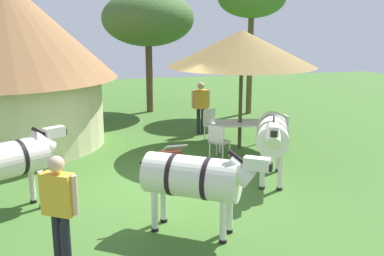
{
  "coord_description": "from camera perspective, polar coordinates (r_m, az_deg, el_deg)",
  "views": [
    {
      "loc": [
        -1.62,
        -9.19,
        3.48
      ],
      "look_at": [
        0.92,
        0.73,
        1.0
      ],
      "focal_mm": 41.88,
      "sensor_mm": 36.0,
      "label": 1
    }
  ],
  "objects": [
    {
      "name": "acacia_tree_far_lawn",
      "position": [
        17.18,
        -5.62,
        13.67
      ],
      "size": [
        3.43,
        3.43,
        4.56
      ],
      "color": "brown",
      "rests_on": "ground_plane"
    },
    {
      "name": "standing_watcher",
      "position": [
        6.54,
        -16.58,
        -9.09
      ],
      "size": [
        0.52,
        0.42,
        1.69
      ],
      "rotation": [
        0.0,
        0.0,
        -0.56
      ],
      "color": "black",
      "rests_on": "ground_plane"
    },
    {
      "name": "shade_umbrella",
      "position": [
        12.08,
        6.37,
        10.04
      ],
      "size": [
        3.95,
        3.95,
        3.23
      ],
      "color": "#413D21",
      "rests_on": "ground_plane"
    },
    {
      "name": "patio_chair_near_lawn",
      "position": [
        11.39,
        3.35,
        -1.47
      ],
      "size": [
        0.61,
        0.61,
        0.9
      ],
      "rotation": [
        0.0,
        0.0,
        -0.83
      ],
      "color": "silver",
      "rests_on": "ground_plane"
    },
    {
      "name": "patio_chair_west_end",
      "position": [
        13.27,
        2.49,
        0.72
      ],
      "size": [
        0.57,
        0.56,
        0.9
      ],
      "rotation": [
        0.0,
        0.0,
        -2.73
      ],
      "color": "white",
      "rests_on": "ground_plane"
    },
    {
      "name": "patio_chair_east_end",
      "position": [
        12.75,
        11.35,
        -0.07
      ],
      "size": [
        0.47,
        0.48,
        0.9
      ],
      "rotation": [
        0.0,
        0.0,
        1.46
      ],
      "color": "silver",
      "rests_on": "ground_plane"
    },
    {
      "name": "thatched_hut",
      "position": [
        13.37,
        -22.6,
        8.54
      ],
      "size": [
        5.99,
        5.99,
        4.7
      ],
      "rotation": [
        0.0,
        0.0,
        2.25
      ],
      "color": "beige",
      "rests_on": "ground_plane"
    },
    {
      "name": "ground_plane",
      "position": [
        9.95,
        -4.12,
        -6.88
      ],
      "size": [
        36.0,
        36.0,
        0.0
      ],
      "primitive_type": "plane",
      "color": "#3D6728"
    },
    {
      "name": "striped_lounge_chair",
      "position": [
        11.15,
        -2.46,
        -3.24
      ],
      "size": [
        0.59,
        0.85,
        0.58
      ],
      "rotation": [
        0.0,
        0.0,
        0.05
      ],
      "color": "#CF5335",
      "rests_on": "ground_plane"
    },
    {
      "name": "patio_dining_table",
      "position": [
        12.38,
        6.12,
        0.34
      ],
      "size": [
        1.45,
        1.05,
        0.74
      ],
      "rotation": [
        0.0,
        0.0,
        -0.16
      ],
      "color": "silver",
      "rests_on": "ground_plane"
    },
    {
      "name": "zebra_toward_hut",
      "position": [
        9.87,
        10.2,
        -0.86
      ],
      "size": [
        1.25,
        2.13,
        1.59
      ],
      "rotation": [
        0.0,
        0.0,
        2.73
      ],
      "color": "silver",
      "rests_on": "ground_plane"
    },
    {
      "name": "zebra_by_umbrella",
      "position": [
        7.35,
        0.39,
        -6.36
      ],
      "size": [
        1.95,
        1.51,
        1.5
      ],
      "rotation": [
        0.0,
        0.0,
        4.11
      ],
      "color": "silver",
      "rests_on": "ground_plane"
    },
    {
      "name": "guest_beside_umbrella",
      "position": [
        13.82,
        1.13,
        3.18
      ],
      "size": [
        0.59,
        0.22,
        1.63
      ],
      "rotation": [
        0.0,
        0.0,
        3.12
      ],
      "color": "black",
      "rests_on": "ground_plane"
    },
    {
      "name": "zebra_nearest_camera",
      "position": [
        8.72,
        -22.37,
        -3.91
      ],
      "size": [
        1.87,
        1.4,
        1.55
      ],
      "rotation": [
        0.0,
        0.0,
        5.29
      ],
      "color": "silver",
      "rests_on": "ground_plane"
    }
  ]
}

